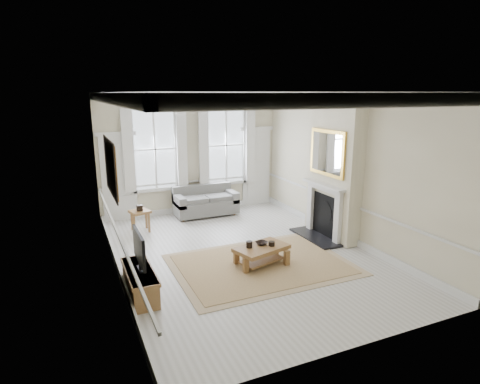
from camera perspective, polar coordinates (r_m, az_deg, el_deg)
name	(u,v)px	position (r m, az deg, el deg)	size (l,w,h in m)	color
floor	(243,254)	(8.76, 0.38, -8.85)	(7.20, 7.20, 0.00)	#B7B5AD
ceiling	(243,92)	(8.08, 0.42, 13.99)	(7.20, 7.20, 0.00)	white
back_wall	(191,154)	(11.58, -6.94, 5.41)	(5.20, 5.20, 0.00)	beige
left_wall	(112,189)	(7.59, -17.81, 0.39)	(7.20, 7.20, 0.00)	beige
right_wall	(345,168)	(9.59, 14.74, 3.31)	(7.20, 7.20, 0.00)	beige
window_left	(155,149)	(11.25, -12.04, 5.99)	(1.26, 0.20, 2.20)	#B2BCC6
window_right	(226,145)	(11.85, -2.00, 6.67)	(1.26, 0.20, 2.20)	#B2BCC6
door_left	(119,179)	(11.23, -16.85, 1.80)	(0.90, 0.08, 2.30)	silver
door_right	(256,168)	(12.38, 2.32, 3.47)	(0.90, 0.08, 2.30)	silver
painting	(110,167)	(7.82, -17.95, 3.38)	(0.05, 1.66, 1.06)	#A3781C
chimney_breast	(334,167)	(9.64, 13.19, 3.45)	(0.35, 1.70, 3.38)	beige
hearth	(315,237)	(9.84, 10.66, -6.34)	(0.55, 1.50, 0.05)	black
fireplace	(324,208)	(9.73, 11.81, -2.24)	(0.21, 1.45, 1.33)	silver
mirror	(327,153)	(9.46, 12.26, 5.46)	(0.06, 1.26, 1.06)	gold
sofa	(205,203)	(11.46, -4.99, -1.51)	(1.75, 0.85, 0.84)	#5A5A57
side_table	(140,215)	(10.34, -14.04, -3.15)	(0.54, 0.54, 0.54)	brown
rug	(261,264)	(8.26, 3.06, -10.24)	(3.50, 2.60, 0.02)	#95724D
coffee_table	(262,250)	(8.14, 3.08, -8.25)	(1.20, 0.89, 0.40)	brown
ceramic_pot_a	(249,244)	(8.02, 1.33, -7.46)	(0.13, 0.13, 0.13)	black
ceramic_pot_b	(272,244)	(8.14, 4.52, -7.34)	(0.13, 0.13, 0.09)	black
bowl	(262,243)	(8.20, 3.09, -7.26)	(0.24, 0.24, 0.06)	black
tv_stand	(140,282)	(7.25, -14.02, -12.36)	(0.41, 1.29, 0.46)	brown
tv	(139,248)	(7.00, -14.13, -7.74)	(0.08, 0.90, 0.68)	black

